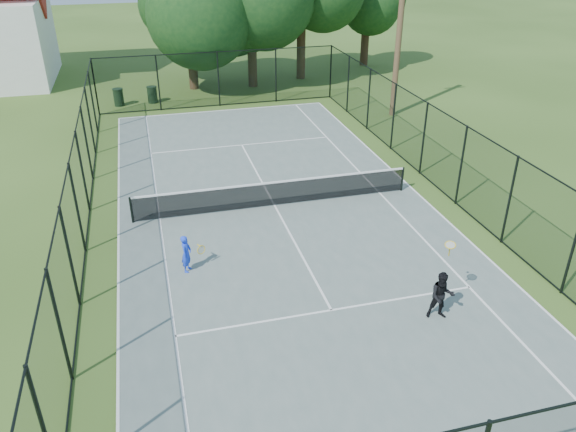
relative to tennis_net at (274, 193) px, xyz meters
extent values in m
plane|color=#344E1A|center=(0.00, 0.00, -0.58)|extent=(120.00, 120.00, 0.00)
cube|color=slate|center=(0.00, 0.00, -0.55)|extent=(11.00, 24.00, 0.06)
cylinder|color=black|center=(-5.00, 0.00, -0.04)|extent=(0.08, 0.08, 0.95)
cylinder|color=black|center=(5.00, 0.00, -0.04)|extent=(0.08, 0.08, 0.95)
cube|color=black|center=(0.00, 0.00, -0.04)|extent=(10.00, 0.03, 0.88)
cube|color=white|center=(0.00, 0.00, 0.40)|extent=(10.00, 0.05, 0.06)
cylinder|color=#332114|center=(-0.98, 17.02, 1.18)|extent=(0.56, 0.56, 3.51)
sphere|color=black|center=(-0.98, 17.02, 4.51)|extent=(6.33, 6.33, 6.33)
cylinder|color=#332114|center=(2.65, 16.66, 1.11)|extent=(0.56, 0.56, 3.38)
sphere|color=black|center=(2.65, 16.66, 4.31)|extent=(6.05, 6.05, 6.05)
cylinder|color=#332114|center=(6.10, 17.81, 1.42)|extent=(0.56, 0.56, 4.00)
cylinder|color=#332114|center=(11.53, 20.31, 0.61)|extent=(0.56, 0.56, 2.37)
sphere|color=black|center=(11.53, 20.31, 2.83)|extent=(4.15, 4.15, 4.15)
cylinder|color=black|center=(-5.46, 14.46, -0.12)|extent=(0.54, 0.54, 0.93)
cylinder|color=black|center=(-5.46, 14.46, 0.37)|extent=(0.58, 0.58, 0.05)
cylinder|color=black|center=(-3.61, 14.59, -0.14)|extent=(0.54, 0.54, 0.88)
cylinder|color=black|center=(-3.61, 14.59, 0.32)|extent=(0.58, 0.58, 0.05)
cylinder|color=#4C3823|center=(8.67, 9.00, 3.51)|extent=(0.30, 0.30, 8.18)
imported|color=blue|center=(-3.49, -3.48, 0.06)|extent=(0.43, 0.50, 1.16)
torus|color=gold|center=(-3.04, -3.33, 0.03)|extent=(0.27, 0.18, 0.29)
cylinder|color=silver|center=(-3.04, -3.33, 0.03)|extent=(0.23, 0.15, 0.25)
imported|color=black|center=(2.62, -7.38, 0.15)|extent=(0.77, 0.67, 1.35)
torus|color=gold|center=(2.87, -7.03, 1.43)|extent=(0.30, 0.28, 0.14)
cylinder|color=silver|center=(2.87, -7.03, 1.43)|extent=(0.26, 0.24, 0.11)
sphere|color=#CCE526|center=(3.00, -6.70, 1.30)|extent=(0.07, 0.07, 0.07)
camera|label=1|loc=(-4.20, -17.71, 8.67)|focal=35.00mm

